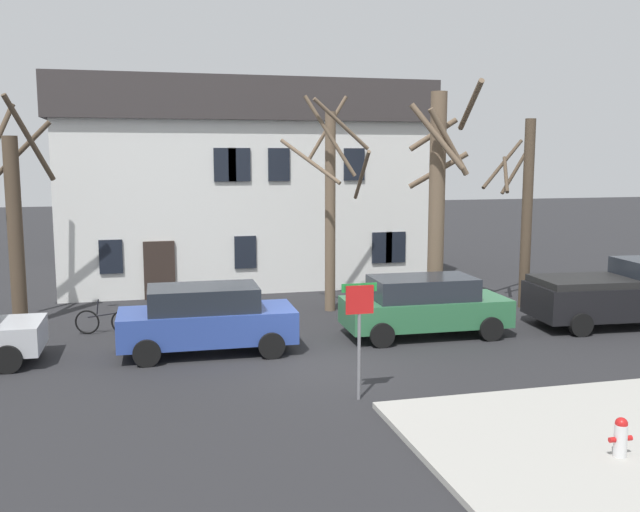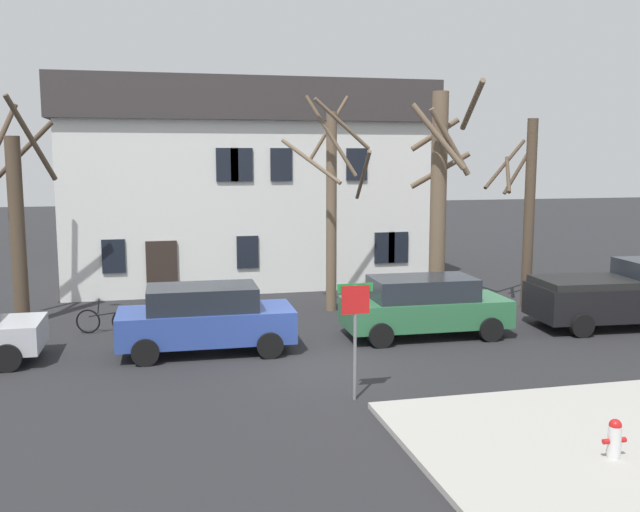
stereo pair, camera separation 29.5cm
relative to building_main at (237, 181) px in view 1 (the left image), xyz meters
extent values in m
plane|color=#262628|center=(0.18, -13.72, -4.04)|extent=(120.00, 120.00, 0.00)
cube|color=white|center=(0.00, 0.00, -0.84)|extent=(13.88, 8.82, 6.40)
cube|color=#383333|center=(0.00, 0.00, 3.14)|extent=(14.38, 9.32, 1.56)
cube|color=#2D231E|center=(-3.42, -4.46, -2.99)|extent=(1.10, 0.12, 2.10)
cube|color=black|center=(-5.08, -4.45, -2.44)|extent=(0.80, 0.08, 1.20)
cube|color=black|center=(-0.32, -4.45, -2.44)|extent=(0.80, 0.08, 1.20)
cube|color=black|center=(4.99, -4.45, -2.44)|extent=(0.80, 0.08, 1.20)
cube|color=black|center=(5.54, -4.45, -2.44)|extent=(0.80, 0.08, 1.20)
cube|color=black|center=(-1.01, -4.45, 0.76)|extent=(0.80, 0.08, 1.20)
cube|color=black|center=(-0.49, -4.45, 0.76)|extent=(0.80, 0.08, 1.20)
cube|color=black|center=(0.97, -4.45, 0.76)|extent=(0.80, 0.08, 1.20)
cube|color=black|center=(3.85, -4.45, 0.76)|extent=(0.80, 0.08, 1.20)
cylinder|color=#4C3D2D|center=(-7.66, -7.49, -1.19)|extent=(0.45, 0.45, 5.70)
cylinder|color=#4C3D2D|center=(-7.04, -8.01, 1.57)|extent=(1.24, 1.44, 2.47)
cylinder|color=#4C3D2D|center=(-7.57, -6.54, 1.17)|extent=(2.01, 0.34, 2.00)
cylinder|color=brown|center=(2.03, -7.76, -0.78)|extent=(0.35, 0.35, 6.53)
cylinder|color=brown|center=(2.09, -7.12, 1.96)|extent=(1.39, 0.25, 2.18)
cylinder|color=brown|center=(3.07, -7.86, 0.44)|extent=(0.33, 2.17, 1.65)
cylinder|color=brown|center=(1.18, -8.49, 0.91)|extent=(1.60, 1.83, 1.42)
cylinder|color=brown|center=(2.14, -8.66, 2.05)|extent=(1.90, 0.36, 1.60)
cylinder|color=brown|center=(1.82, -8.52, 1.69)|extent=(1.64, 0.57, 2.53)
cylinder|color=brown|center=(5.44, -8.55, -0.45)|extent=(0.53, 0.53, 7.17)
cylinder|color=brown|center=(5.08, -9.28, 1.68)|extent=(1.67, 0.95, 2.10)
cylinder|color=brown|center=(6.47, -8.71, 2.70)|extent=(0.51, 2.20, 1.52)
cylinder|color=brown|center=(5.51, -9.22, 1.51)|extent=(1.52, 0.33, 2.13)
cylinder|color=brown|center=(5.59, -7.80, 1.78)|extent=(1.63, 0.49, 1.13)
cylinder|color=brown|center=(5.84, -7.68, 0.59)|extent=(1.90, 1.02, 1.29)
cylinder|color=#4C3D2D|center=(8.55, -8.89, -0.87)|extent=(0.35, 0.35, 6.33)
cylinder|color=#4C3D2D|center=(7.88, -8.60, 0.46)|extent=(0.73, 1.46, 1.21)
cylinder|color=#4C3D2D|center=(8.44, -8.31, 0.66)|extent=(1.29, 0.36, 1.75)
cylinder|color=#4C3D2D|center=(8.10, -7.96, 0.81)|extent=(1.99, 1.05, 1.69)
cylinder|color=black|center=(-7.13, -10.72, -3.70)|extent=(0.68, 0.23, 0.68)
cylinder|color=black|center=(-7.16, -12.54, -3.70)|extent=(0.68, 0.23, 0.68)
cube|color=#2D4799|center=(-2.40, -11.91, -3.30)|extent=(4.58, 1.93, 0.83)
cube|color=#1E232B|center=(-2.49, -11.91, -2.58)|extent=(2.85, 1.68, 0.62)
cylinder|color=black|center=(-0.83, -11.02, -3.70)|extent=(0.68, 0.23, 0.68)
cylinder|color=black|center=(-0.87, -12.86, -3.70)|extent=(0.68, 0.23, 0.68)
cylinder|color=black|center=(-3.92, -10.96, -3.70)|extent=(0.68, 0.23, 0.68)
cylinder|color=black|center=(-3.96, -12.80, -3.70)|extent=(0.68, 0.23, 0.68)
cube|color=#2D6B42|center=(3.81, -11.66, -3.33)|extent=(4.72, 2.00, 0.77)
cube|color=#1E232B|center=(3.71, -11.65, -2.64)|extent=(2.94, 1.73, 0.62)
cylinder|color=black|center=(5.42, -10.76, -3.70)|extent=(0.69, 0.24, 0.68)
cylinder|color=black|center=(5.37, -12.64, -3.70)|extent=(0.69, 0.24, 0.68)
cylinder|color=black|center=(2.24, -10.67, -3.70)|extent=(0.69, 0.24, 0.68)
cylinder|color=black|center=(2.19, -12.55, -3.70)|extent=(0.69, 0.24, 0.68)
cube|color=black|center=(10.01, -11.95, -3.23)|extent=(5.59, 2.43, 0.99)
cube|color=black|center=(8.82, -11.86, -2.63)|extent=(2.97, 2.16, 0.20)
cylinder|color=black|center=(8.24, -10.80, -3.70)|extent=(0.69, 0.27, 0.68)
cylinder|color=black|center=(8.09, -12.84, -3.70)|extent=(0.69, 0.27, 0.68)
cylinder|color=silver|center=(3.69, -20.38, -3.64)|extent=(0.22, 0.22, 0.55)
sphere|color=red|center=(3.69, -20.38, -3.35)|extent=(0.21, 0.21, 0.21)
cylinder|color=red|center=(3.53, -20.38, -3.61)|extent=(0.10, 0.09, 0.09)
cylinder|color=red|center=(3.85, -20.38, -3.61)|extent=(0.10, 0.09, 0.09)
cylinder|color=slate|center=(0.37, -16.33, -2.81)|extent=(0.07, 0.07, 2.46)
cube|color=red|center=(0.37, -16.35, -1.88)|extent=(0.60, 0.03, 0.60)
cube|color=#1E8C38|center=(0.37, -16.31, -1.63)|extent=(0.76, 0.02, 0.18)
torus|color=black|center=(-4.59, -9.35, -3.68)|extent=(0.70, 0.21, 0.71)
torus|color=black|center=(-5.60, -9.11, -3.68)|extent=(0.70, 0.21, 0.71)
cylinder|color=black|center=(-5.10, -9.23, -3.46)|extent=(0.98, 0.27, 0.19)
cylinder|color=black|center=(-5.29, -9.18, -3.23)|extent=(0.10, 0.06, 0.45)
camera|label=1|loc=(-3.93, -30.05, 1.08)|focal=39.59mm
camera|label=2|loc=(-3.64, -30.12, 1.08)|focal=39.59mm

